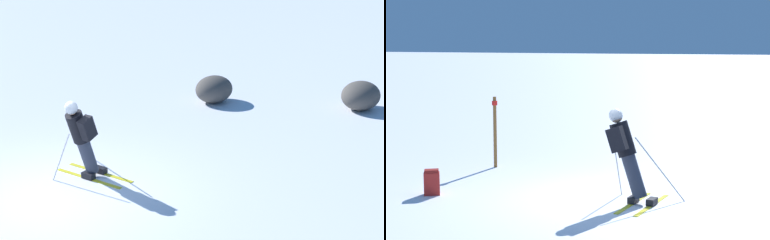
% 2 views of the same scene
% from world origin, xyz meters
% --- Properties ---
extents(ground_plane, '(300.00, 300.00, 0.00)m').
position_xyz_m(ground_plane, '(0.00, 0.00, 0.00)').
color(ground_plane, white).
extents(skier, '(1.35, 1.71, 1.79)m').
position_xyz_m(skier, '(-0.75, 0.03, 0.98)').
color(skier, yellow).
rests_on(skier, ground).
extents(exposed_boulder_0, '(1.20, 1.02, 0.78)m').
position_xyz_m(exposed_boulder_0, '(-8.48, 2.89, 0.39)').
color(exposed_boulder_0, '#4C4742').
rests_on(exposed_boulder_0, ground).
extents(exposed_boulder_1, '(1.16, 0.99, 0.75)m').
position_xyz_m(exposed_boulder_1, '(-6.80, -0.74, 0.38)').
color(exposed_boulder_1, '#4C4742').
rests_on(exposed_boulder_1, ground).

